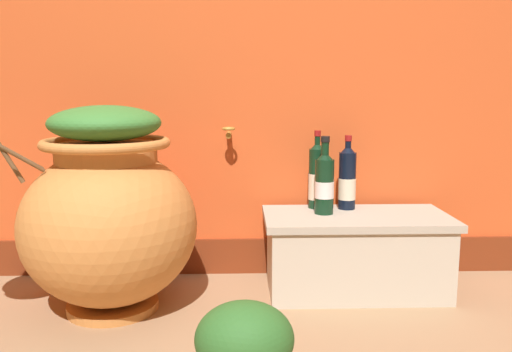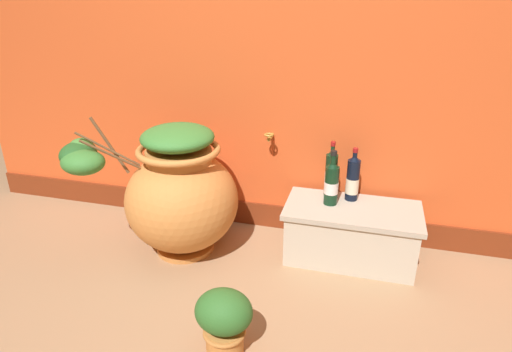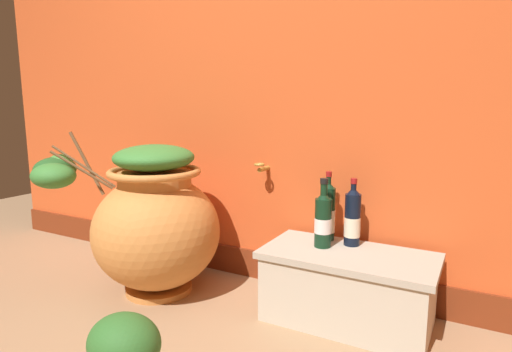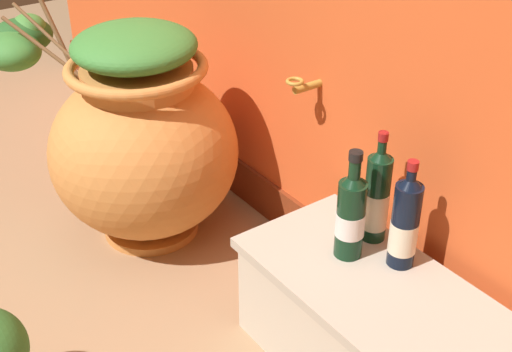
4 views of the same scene
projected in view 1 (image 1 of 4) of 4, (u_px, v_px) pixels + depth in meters
name	position (u px, v px, depth m)	size (l,w,h in m)	color
terracotta_urn	(103.00, 213.00, 1.98)	(0.91, 0.70, 0.84)	#CC7F3D
stone_ledge	(356.00, 250.00, 2.21)	(0.76, 0.40, 0.33)	beige
wine_bottle_left	(347.00, 178.00, 2.28)	(0.08, 0.08, 0.32)	black
wine_bottle_middle	(317.00, 177.00, 2.30)	(0.07, 0.07, 0.34)	black
wine_bottle_right	(324.00, 181.00, 2.19)	(0.08, 0.08, 0.32)	black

